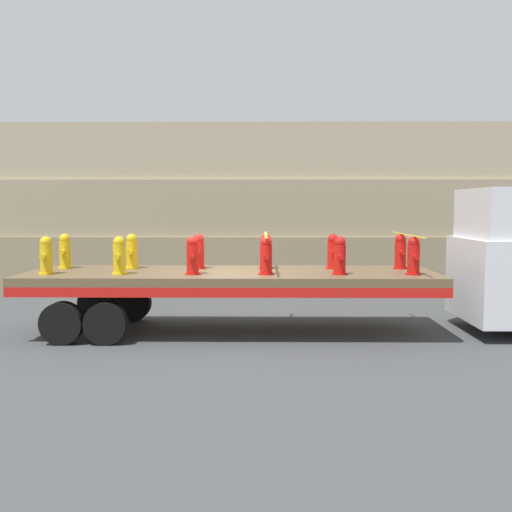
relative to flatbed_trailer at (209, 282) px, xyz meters
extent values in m
plane|color=#3F4244|center=(0.49, 0.00, -1.11)|extent=(120.00, 120.00, 0.00)
cube|color=gray|center=(0.49, 6.91, -0.20)|extent=(60.00, 3.00, 1.80)
cube|color=tan|center=(0.49, 7.06, 1.60)|extent=(60.00, 3.00, 1.80)
cube|color=tan|center=(0.49, 7.21, 3.41)|extent=(60.00, 3.00, 1.80)
cube|color=silver|center=(6.57, 0.00, 1.51)|extent=(1.75, 2.22, 1.08)
cube|color=brown|center=(0.49, 0.00, 0.15)|extent=(8.88, 2.59, 0.18)
cube|color=red|center=(0.49, -1.25, -0.04)|extent=(8.88, 0.08, 0.20)
cube|color=red|center=(0.49, 1.25, -0.04)|extent=(8.88, 0.08, 0.20)
cylinder|color=black|center=(-1.96, -1.19, -0.68)|extent=(0.86, 0.30, 0.86)
cylinder|color=black|center=(-1.96, 1.19, -0.68)|extent=(0.86, 0.30, 0.86)
cylinder|color=black|center=(-2.84, -1.19, -0.68)|extent=(0.86, 0.30, 0.86)
cylinder|color=black|center=(-2.84, 1.19, -0.68)|extent=(0.86, 0.30, 0.86)
cylinder|color=gold|center=(-3.35, -0.57, 0.25)|extent=(0.32, 0.32, 0.03)
cylinder|color=gold|center=(-3.35, -0.57, 0.55)|extent=(0.25, 0.25, 0.62)
sphere|color=gold|center=(-3.35, -0.57, 0.92)|extent=(0.24, 0.24, 0.24)
cylinder|color=gold|center=(-3.35, -0.76, 0.62)|extent=(0.11, 0.12, 0.11)
cylinder|color=gold|center=(-3.35, -0.38, 0.62)|extent=(0.11, 0.12, 0.11)
cylinder|color=gold|center=(-3.35, 0.57, 0.25)|extent=(0.32, 0.32, 0.03)
cylinder|color=gold|center=(-3.35, 0.57, 0.55)|extent=(0.25, 0.25, 0.62)
sphere|color=gold|center=(-3.35, 0.57, 0.92)|extent=(0.24, 0.24, 0.24)
cylinder|color=gold|center=(-3.35, 0.38, 0.62)|extent=(0.11, 0.12, 0.11)
cylinder|color=gold|center=(-3.35, 0.76, 0.62)|extent=(0.11, 0.12, 0.11)
cylinder|color=gold|center=(-1.82, -0.57, 0.25)|extent=(0.32, 0.32, 0.03)
cylinder|color=gold|center=(-1.82, -0.57, 0.55)|extent=(0.25, 0.25, 0.62)
sphere|color=gold|center=(-1.82, -0.57, 0.92)|extent=(0.24, 0.24, 0.24)
cylinder|color=gold|center=(-1.82, -0.76, 0.62)|extent=(0.11, 0.12, 0.11)
cylinder|color=gold|center=(-1.82, -0.38, 0.62)|extent=(0.11, 0.12, 0.11)
cylinder|color=gold|center=(-1.82, 0.57, 0.25)|extent=(0.32, 0.32, 0.03)
cylinder|color=gold|center=(-1.82, 0.57, 0.55)|extent=(0.25, 0.25, 0.62)
sphere|color=gold|center=(-1.82, 0.57, 0.92)|extent=(0.24, 0.24, 0.24)
cylinder|color=gold|center=(-1.82, 0.38, 0.62)|extent=(0.11, 0.12, 0.11)
cylinder|color=gold|center=(-1.82, 0.76, 0.62)|extent=(0.11, 0.12, 0.11)
cylinder|color=red|center=(-0.28, -0.57, 0.25)|extent=(0.32, 0.32, 0.03)
cylinder|color=red|center=(-0.28, -0.57, 0.55)|extent=(0.25, 0.25, 0.62)
sphere|color=red|center=(-0.28, -0.57, 0.92)|extent=(0.24, 0.24, 0.24)
cylinder|color=red|center=(-0.28, -0.76, 0.62)|extent=(0.11, 0.12, 0.11)
cylinder|color=red|center=(-0.28, -0.38, 0.62)|extent=(0.11, 0.12, 0.11)
cylinder|color=red|center=(-0.28, 0.57, 0.25)|extent=(0.32, 0.32, 0.03)
cylinder|color=red|center=(-0.28, 0.57, 0.55)|extent=(0.25, 0.25, 0.62)
sphere|color=red|center=(-0.28, 0.57, 0.92)|extent=(0.24, 0.24, 0.24)
cylinder|color=red|center=(-0.28, 0.38, 0.62)|extent=(0.11, 0.12, 0.11)
cylinder|color=red|center=(-0.28, 0.76, 0.62)|extent=(0.11, 0.12, 0.11)
cylinder|color=red|center=(1.25, -0.57, 0.25)|extent=(0.32, 0.32, 0.03)
cylinder|color=red|center=(1.25, -0.57, 0.55)|extent=(0.25, 0.25, 0.62)
sphere|color=red|center=(1.25, -0.57, 0.92)|extent=(0.24, 0.24, 0.24)
cylinder|color=red|center=(1.25, -0.76, 0.62)|extent=(0.11, 0.12, 0.11)
cylinder|color=red|center=(1.25, -0.38, 0.62)|extent=(0.11, 0.12, 0.11)
cylinder|color=red|center=(1.25, 0.57, 0.25)|extent=(0.32, 0.32, 0.03)
cylinder|color=red|center=(1.25, 0.57, 0.55)|extent=(0.25, 0.25, 0.62)
sphere|color=red|center=(1.25, 0.57, 0.92)|extent=(0.24, 0.24, 0.24)
cylinder|color=red|center=(1.25, 0.38, 0.62)|extent=(0.11, 0.12, 0.11)
cylinder|color=red|center=(1.25, 0.76, 0.62)|extent=(0.11, 0.12, 0.11)
cylinder|color=red|center=(2.79, -0.57, 0.25)|extent=(0.32, 0.32, 0.03)
cylinder|color=red|center=(2.79, -0.57, 0.55)|extent=(0.25, 0.25, 0.62)
sphere|color=red|center=(2.79, -0.57, 0.92)|extent=(0.24, 0.24, 0.24)
cylinder|color=red|center=(2.79, -0.76, 0.62)|extent=(0.11, 0.12, 0.11)
cylinder|color=red|center=(2.79, -0.38, 0.62)|extent=(0.11, 0.12, 0.11)
cylinder|color=red|center=(2.79, 0.57, 0.25)|extent=(0.32, 0.32, 0.03)
cylinder|color=red|center=(2.79, 0.57, 0.55)|extent=(0.25, 0.25, 0.62)
sphere|color=red|center=(2.79, 0.57, 0.92)|extent=(0.24, 0.24, 0.24)
cylinder|color=red|center=(2.79, 0.38, 0.62)|extent=(0.11, 0.12, 0.11)
cylinder|color=red|center=(2.79, 0.76, 0.62)|extent=(0.11, 0.12, 0.11)
cylinder|color=red|center=(4.33, -0.57, 0.25)|extent=(0.32, 0.32, 0.03)
cylinder|color=red|center=(4.33, -0.57, 0.55)|extent=(0.25, 0.25, 0.62)
sphere|color=red|center=(4.33, -0.57, 0.92)|extent=(0.24, 0.24, 0.24)
cylinder|color=red|center=(4.33, -0.76, 0.62)|extent=(0.11, 0.12, 0.11)
cylinder|color=red|center=(4.33, -0.38, 0.62)|extent=(0.11, 0.12, 0.11)
cylinder|color=red|center=(4.33, 0.57, 0.25)|extent=(0.32, 0.32, 0.03)
cylinder|color=red|center=(4.33, 0.57, 0.55)|extent=(0.25, 0.25, 0.62)
sphere|color=red|center=(4.33, 0.57, 0.92)|extent=(0.24, 0.24, 0.24)
cylinder|color=red|center=(4.33, 0.38, 0.62)|extent=(0.11, 0.12, 0.11)
cylinder|color=red|center=(4.33, 0.76, 0.62)|extent=(0.11, 0.12, 0.11)
cube|color=yellow|center=(1.25, 0.00, 1.04)|extent=(0.05, 2.79, 0.01)
cube|color=yellow|center=(4.33, 0.00, 1.04)|extent=(0.05, 2.79, 0.01)
camera|label=1|loc=(1.18, -12.41, 1.65)|focal=40.00mm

